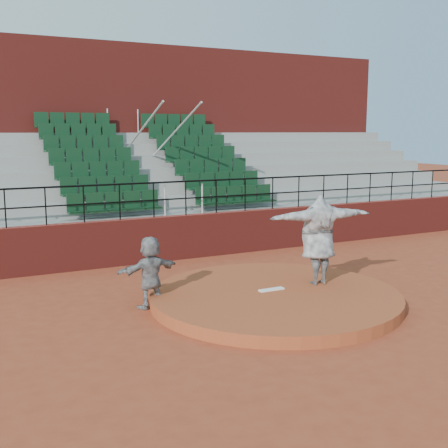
{
  "coord_description": "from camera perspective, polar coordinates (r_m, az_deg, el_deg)",
  "views": [
    {
      "loc": [
        -6.4,
        -10.17,
        3.75
      ],
      "look_at": [
        0.0,
        2.5,
        1.4
      ],
      "focal_mm": 45.0,
      "sensor_mm": 36.0,
      "label": 1
    }
  ],
  "objects": [
    {
      "name": "boundary_wall",
      "position": [
        16.76,
        -3.86,
        -1.29
      ],
      "size": [
        24.0,
        0.3,
        1.3
      ],
      "primitive_type": "cube",
      "color": "maroon",
      "rests_on": "ground"
    },
    {
      "name": "ground",
      "position": [
        12.59,
        5.19,
        -7.97
      ],
      "size": [
        90.0,
        90.0,
        0.0
      ],
      "primitive_type": "plane",
      "color": "brown",
      "rests_on": "ground"
    },
    {
      "name": "press_box_facade",
      "position": [
        23.66,
        -11.23,
        8.73
      ],
      "size": [
        24.0,
        3.0,
        7.1
      ],
      "primitive_type": "cube",
      "color": "maroon",
      "rests_on": "ground"
    },
    {
      "name": "pitching_rubber",
      "position": [
        12.64,
        4.84,
        -6.64
      ],
      "size": [
        0.6,
        0.15,
        0.03
      ],
      "primitive_type": "cube",
      "color": "white",
      "rests_on": "pitchers_mound"
    },
    {
      "name": "pitchers_mound",
      "position": [
        12.56,
        5.19,
        -7.42
      ],
      "size": [
        5.5,
        5.5,
        0.25
      ],
      "primitive_type": "cylinder",
      "color": "#9D4423",
      "rests_on": "ground"
    },
    {
      "name": "wall_railing",
      "position": [
        16.56,
        -3.91,
        3.41
      ],
      "size": [
        24.04,
        0.05,
        1.03
      ],
      "color": "black",
      "rests_on": "boundary_wall"
    },
    {
      "name": "fielder",
      "position": [
        12.15,
        -7.49,
        -4.84
      ],
      "size": [
        1.51,
        0.76,
        1.56
      ],
      "primitive_type": "imported",
      "rotation": [
        0.0,
        0.0,
        3.36
      ],
      "color": "black",
      "rests_on": "ground"
    },
    {
      "name": "pitcher",
      "position": [
        13.08,
        9.56,
        -1.58
      ],
      "size": [
        2.61,
        0.98,
        2.08
      ],
      "primitive_type": "imported",
      "rotation": [
        0.0,
        0.0,
        3.03
      ],
      "color": "black",
      "rests_on": "pitchers_mound"
    },
    {
      "name": "seating_deck",
      "position": [
        20.02,
        -7.97,
        2.65
      ],
      "size": [
        24.0,
        5.97,
        4.63
      ],
      "color": "gray",
      "rests_on": "ground"
    }
  ]
}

